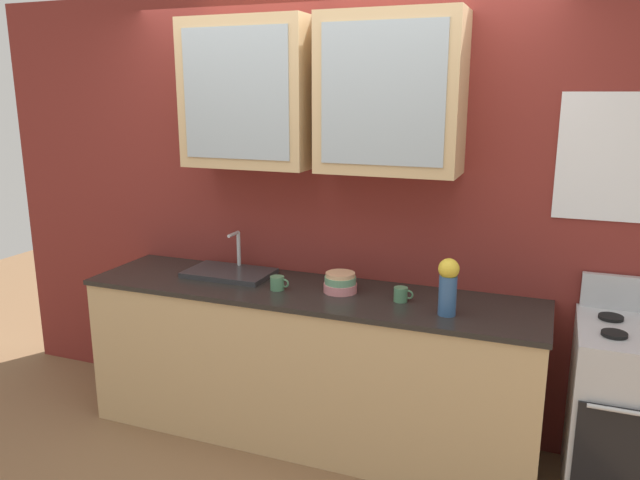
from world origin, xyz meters
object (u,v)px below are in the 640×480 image
(stove_range, at_px, (630,417))
(sink_faucet, at_px, (229,272))
(cup_near_bowls, at_px, (401,294))
(bowl_stack, at_px, (340,282))
(vase, at_px, (448,284))
(cup_near_sink, at_px, (278,283))

(stove_range, xyz_separation_m, sink_faucet, (-2.26, 0.09, 0.47))
(stove_range, bearing_deg, cup_near_bowls, 179.76)
(bowl_stack, bearing_deg, sink_faucet, 175.60)
(vase, xyz_separation_m, cup_near_bowls, (-0.26, 0.12, -0.12))
(stove_range, relative_size, vase, 3.72)
(sink_faucet, relative_size, cup_near_sink, 4.64)
(vase, bearing_deg, cup_near_sink, 176.69)
(stove_range, height_order, bowl_stack, stove_range)
(vase, height_order, cup_near_bowls, vase)
(sink_faucet, height_order, cup_near_sink, sink_faucet)
(sink_faucet, height_order, bowl_stack, sink_faucet)
(sink_faucet, relative_size, vase, 1.78)
(cup_near_sink, bearing_deg, sink_faucet, 159.26)
(bowl_stack, height_order, cup_near_sink, bowl_stack)
(cup_near_bowls, bearing_deg, cup_near_sink, -174.77)
(sink_faucet, relative_size, bowl_stack, 2.77)
(cup_near_sink, height_order, cup_near_bowls, same)
(stove_range, distance_m, vase, 1.09)
(stove_range, xyz_separation_m, bowl_stack, (-1.52, 0.03, 0.50))
(vase, bearing_deg, sink_faucet, 171.41)
(sink_faucet, relative_size, cup_near_bowls, 4.88)
(bowl_stack, relative_size, vase, 0.64)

